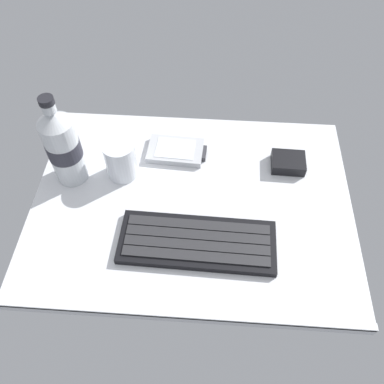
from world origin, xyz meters
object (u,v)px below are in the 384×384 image
(juice_cup, at_px, (121,161))
(charger_block, at_px, (288,162))
(water_bottle, at_px, (63,146))
(keyboard, at_px, (197,242))
(handheld_device, at_px, (176,151))

(juice_cup, xyz_separation_m, charger_block, (0.35, 0.04, -0.03))
(juice_cup, distance_m, water_bottle, 0.12)
(keyboard, relative_size, handheld_device, 2.23)
(handheld_device, relative_size, juice_cup, 1.54)
(juice_cup, distance_m, charger_block, 0.35)
(juice_cup, bearing_deg, handheld_device, 31.22)
(keyboard, bearing_deg, water_bottle, 151.27)
(charger_block, bearing_deg, keyboard, -131.70)
(water_bottle, bearing_deg, charger_block, 6.99)
(keyboard, distance_m, water_bottle, 0.32)
(keyboard, height_order, juice_cup, juice_cup)
(keyboard, relative_size, water_bottle, 1.41)
(handheld_device, height_order, water_bottle, water_bottle)
(keyboard, bearing_deg, handheld_device, 104.89)
(handheld_device, bearing_deg, water_bottle, -159.80)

